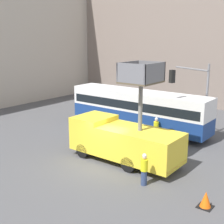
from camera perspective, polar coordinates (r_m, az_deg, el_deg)
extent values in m
plane|color=#4C4C4F|center=(19.07, -1.91, -9.62)|extent=(120.00, 120.00, 0.00)
cube|color=gray|center=(40.75, 14.35, 12.31)|extent=(10.00, 28.00, 13.72)
cube|color=yellow|center=(20.53, -3.26, -3.58)|extent=(2.53, 2.12, 2.09)
cube|color=yellow|center=(18.55, 5.06, -6.01)|extent=(2.53, 4.95, 1.78)
cube|color=red|center=(17.73, 11.70, -9.79)|extent=(2.48, 0.10, 0.24)
cylinder|color=black|center=(20.07, -5.33, -7.04)|extent=(0.30, 0.92, 0.92)
cylinder|color=black|center=(21.65, -1.28, -5.42)|extent=(0.30, 0.92, 0.92)
cylinder|color=black|center=(18.00, 3.05, -9.51)|extent=(0.30, 0.92, 0.92)
cylinder|color=black|center=(19.74, 6.78, -7.44)|extent=(0.30, 0.92, 0.92)
cylinder|color=slate|center=(17.92, 5.21, 0.90)|extent=(0.24, 0.24, 2.80)
cube|color=brown|center=(17.65, 5.32, 5.49)|extent=(2.17, 1.85, 0.10)
cube|color=slate|center=(16.72, 3.41, 7.06)|extent=(0.08, 1.85, 1.05)
cube|color=slate|center=(18.46, 7.12, 7.61)|extent=(0.08, 1.85, 1.05)
cube|color=slate|center=(18.07, 2.98, 7.56)|extent=(2.17, 0.08, 1.05)
cube|color=slate|center=(17.13, 7.87, 7.11)|extent=(2.17, 0.08, 1.05)
cube|color=navy|center=(25.79, 4.74, -0.91)|extent=(2.42, 12.10, 1.26)
cube|color=silver|center=(25.48, 4.80, 2.13)|extent=(2.42, 12.10, 1.53)
cube|color=black|center=(25.52, 4.79, 1.62)|extent=(2.44, 11.62, 0.68)
cylinder|color=black|center=(27.30, -3.12, -1.25)|extent=(0.30, 1.03, 1.03)
cylinder|color=black|center=(28.88, -0.37, -0.40)|extent=(0.30, 1.03, 1.03)
cylinder|color=black|center=(23.27, 11.04, -4.15)|extent=(0.30, 1.03, 1.03)
cylinder|color=black|center=(25.11, 13.24, -2.94)|extent=(0.30, 1.03, 1.03)
cylinder|color=slate|center=(24.69, 16.88, 1.99)|extent=(0.18, 0.18, 5.58)
cylinder|color=slate|center=(23.20, 14.29, 7.67)|extent=(1.53, 3.10, 0.13)
cube|color=black|center=(22.18, 10.94, 6.42)|extent=(0.43, 0.43, 0.90)
sphere|color=red|center=(22.15, 10.97, 7.06)|extent=(0.20, 0.20, 0.20)
cylinder|color=navy|center=(16.61, 5.86, -11.88)|extent=(0.32, 0.32, 0.79)
cylinder|color=yellow|center=(16.31, 5.92, -9.63)|extent=(0.38, 0.38, 0.63)
sphere|color=tan|center=(16.15, 5.96, -8.25)|extent=(0.21, 0.21, 0.21)
sphere|color=white|center=(16.12, 5.96, -7.94)|extent=(0.23, 0.23, 0.23)
cylinder|color=navy|center=(23.36, 8.02, -4.24)|extent=(0.32, 0.32, 0.81)
cylinder|color=yellow|center=(23.14, 8.08, -2.53)|extent=(0.38, 0.38, 0.64)
sphere|color=tan|center=(23.03, 8.12, -1.50)|extent=(0.22, 0.22, 0.22)
sphere|color=white|center=(23.00, 8.13, -1.26)|extent=(0.23, 0.23, 0.23)
cube|color=black|center=(15.37, 16.66, -16.26)|extent=(0.66, 0.66, 0.03)
cone|color=#F25B0F|center=(15.20, 16.76, -15.06)|extent=(0.53, 0.53, 0.76)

